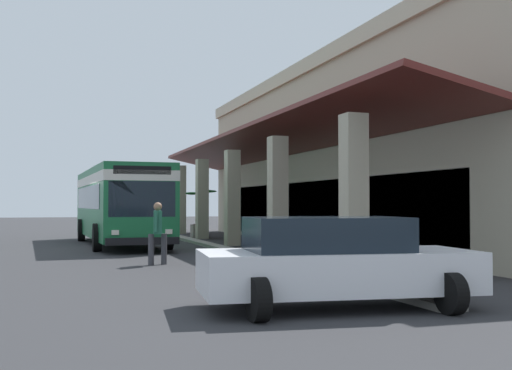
# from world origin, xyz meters

# --- Properties ---
(ground) EXTENTS (120.00, 120.00, 0.00)m
(ground) POSITION_xyz_m (0.00, 8.00, 0.00)
(ground) COLOR #2D2D30
(curb_strip) EXTENTS (32.54, 0.50, 0.12)m
(curb_strip) POSITION_xyz_m (-0.13, 4.08, 0.06)
(curb_strip) COLOR #9E998E
(curb_strip) RESTS_ON ground
(plaza_building) EXTENTS (27.42, 14.88, 7.65)m
(plaza_building) POSITION_xyz_m (-0.13, 13.71, 3.83)
(plaza_building) COLOR #B2A88E
(plaza_building) RESTS_ON ground
(transit_bus) EXTENTS (11.30, 3.10, 3.34)m
(transit_bus) POSITION_xyz_m (-2.21, 0.78, 1.85)
(transit_bus) COLOR #196638
(transit_bus) RESTS_ON ground
(parked_sedan_white) EXTENTS (2.76, 4.57, 1.47)m
(parked_sedan_white) POSITION_xyz_m (15.24, 2.46, 0.75)
(parked_sedan_white) COLOR silver
(parked_sedan_white) RESTS_ON ground
(pedestrian) EXTENTS (0.67, 0.54, 1.73)m
(pedestrian) POSITION_xyz_m (7.05, 0.91, 0.98)
(pedestrian) COLOR #38383D
(pedestrian) RESTS_ON ground
(potted_palm) EXTENTS (1.95, 1.72, 2.43)m
(potted_palm) POSITION_xyz_m (-6.63, 5.17, 0.74)
(potted_palm) COLOR gray
(potted_palm) RESTS_ON ground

